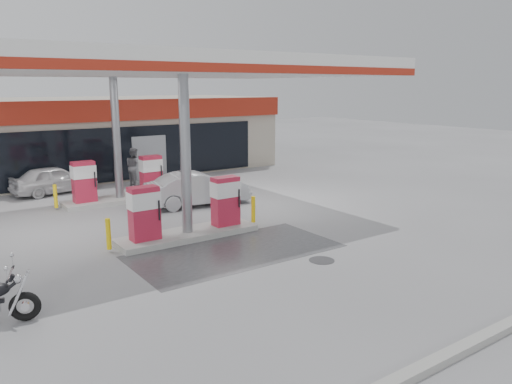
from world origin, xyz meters
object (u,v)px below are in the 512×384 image
pump_island_far (119,184)px  parked_car_right (190,158)px  hatchback_silver (198,189)px  attendant (134,167)px  pump_island_near (187,215)px  sedan_white (54,179)px

pump_island_far → parked_car_right: size_ratio=1.28×
pump_island_far → hatchback_silver: bearing=-45.9°
attendant → parked_car_right: 5.62m
pump_island_far → pump_island_near: bearing=-90.0°
sedan_white → pump_island_far: bearing=-160.5°
pump_island_far → hatchback_silver: (2.33, -2.40, -0.04)m
sedan_white → hatchback_silver: bearing=-153.2°
attendant → sedan_white: bearing=75.4°
pump_island_far → sedan_white: (-1.77, 3.20, -0.09)m
pump_island_far → hatchback_silver: size_ratio=1.27×
attendant → hatchback_silver: attendant is taller
pump_island_near → pump_island_far: same height
pump_island_far → attendant: bearing=57.9°
pump_island_far → hatchback_silver: pump_island_far is taller
pump_island_near → attendant: bearing=78.7°
sedan_white → parked_car_right: sedan_white is taller
parked_car_right → attendant: bearing=119.8°
sedan_white → attendant: attendant is taller
pump_island_near → parked_car_right: 13.59m
pump_island_far → sedan_white: pump_island_far is taller
hatchback_silver → attendant: bearing=14.6°
hatchback_silver → parked_car_right: size_ratio=1.01×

